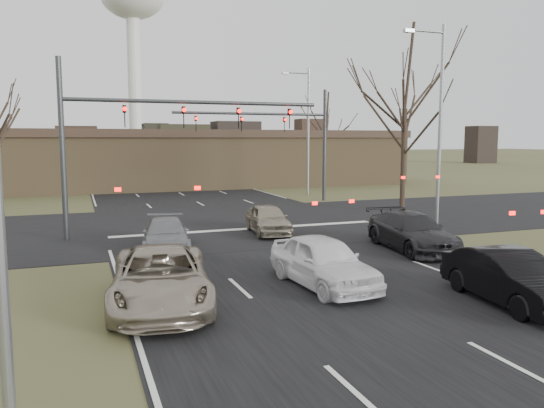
{
  "coord_description": "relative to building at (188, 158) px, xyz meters",
  "views": [
    {
      "loc": [
        -7.97,
        -11.91,
        4.49
      ],
      "look_at": [
        -0.96,
        7.06,
        2.0
      ],
      "focal_mm": 35.0,
      "sensor_mm": 36.0,
      "label": 1
    }
  ],
  "objects": [
    {
      "name": "mast_arm_far",
      "position": [
        4.18,
        -15.0,
        2.35
      ],
      "size": [
        11.12,
        0.24,
        8.0
      ],
      "color": "#383A3D",
      "rests_on": "ground"
    },
    {
      "name": "car_silver_ahead",
      "position": [
        -1.5,
        -26.48,
        -1.97
      ],
      "size": [
        2.13,
        4.27,
        1.4
      ],
      "primitive_type": "imported",
      "rotation": [
        0.0,
        0.0,
        -0.12
      ],
      "color": "gray",
      "rests_on": "ground"
    },
    {
      "name": "streetlight_right_near",
      "position": [
        6.82,
        -28.0,
        2.92
      ],
      "size": [
        2.34,
        0.25,
        10.0
      ],
      "color": "gray",
      "rests_on": "ground"
    },
    {
      "name": "tree_right_near",
      "position": [
        9.0,
        -22.0,
        6.23
      ],
      "size": [
        6.9,
        6.9,
        11.5
      ],
      "color": "black",
      "rests_on": "ground"
    },
    {
      "name": "streetlight_left",
      "position": [
        -10.82,
        -42.0,
        2.92
      ],
      "size": [
        2.34,
        0.25,
        10.0
      ],
      "color": "gray",
      "rests_on": "ground"
    },
    {
      "name": "building",
      "position": [
        0.0,
        0.0,
        0.0
      ],
      "size": [
        42.4,
        10.4,
        5.3
      ],
      "color": "brown",
      "rests_on": "ground"
    },
    {
      "name": "ground",
      "position": [
        -2.0,
        -38.0,
        -2.67
      ],
      "size": [
        360.0,
        360.0,
        0.0
      ],
      "primitive_type": "plane",
      "color": "#464B28",
      "rests_on": "ground"
    },
    {
      "name": "water_tower",
      "position": [
        4.0,
        82.0,
        32.8
      ],
      "size": [
        15.0,
        15.0,
        44.5
      ],
      "color": "silver",
      "rests_on": "ground"
    },
    {
      "name": "tree_right_far",
      "position": [
        13.0,
        -3.0,
        4.29
      ],
      "size": [
        5.4,
        5.4,
        9.0
      ],
      "color": "black",
      "rests_on": "ground"
    },
    {
      "name": "mast_arm_near",
      "position": [
        -7.23,
        -25.0,
        2.41
      ],
      "size": [
        12.12,
        0.24,
        8.0
      ],
      "color": "#383A3D",
      "rests_on": "ground"
    },
    {
      "name": "car_white_sedan",
      "position": [
        -3.02,
        -35.62,
        -1.88
      ],
      "size": [
        2.18,
        4.71,
        1.56
      ],
      "primitive_type": "imported",
      "rotation": [
        0.0,
        0.0,
        0.07
      ],
      "color": "white",
      "rests_on": "ground"
    },
    {
      "name": "road_cross",
      "position": [
        -2.0,
        -23.0,
        -2.65
      ],
      "size": [
        200.0,
        14.0,
        0.02
      ],
      "primitive_type": "cube",
      "color": "black",
      "rests_on": "ground"
    },
    {
      "name": "car_charcoal_sedan",
      "position": [
        2.71,
        -32.02,
        -1.91
      ],
      "size": [
        2.65,
        5.37,
        1.5
      ],
      "primitive_type": "imported",
      "rotation": [
        0.0,
        0.0,
        -0.11
      ],
      "color": "black",
      "rests_on": "ground"
    },
    {
      "name": "streetlight_right_far",
      "position": [
        7.32,
        -11.0,
        2.92
      ],
      "size": [
        2.34,
        0.25,
        10.0
      ],
      "color": "gray",
      "rests_on": "ground"
    },
    {
      "name": "car_black_hatch",
      "position": [
        1.0,
        -38.98,
        -1.93
      ],
      "size": [
        2.03,
        4.62,
        1.48
      ],
      "primitive_type": "imported",
      "rotation": [
        0.0,
        0.0,
        -0.11
      ],
      "color": "black",
      "rests_on": "ground"
    },
    {
      "name": "car_silver_suv",
      "position": [
        -7.97,
        -35.85,
        -1.89
      ],
      "size": [
        3.32,
        5.89,
        1.55
      ],
      "primitive_type": "imported",
      "rotation": [
        0.0,
        0.0,
        -0.14
      ],
      "color": "#A19582",
      "rests_on": "ground"
    },
    {
      "name": "car_grey_ahead",
      "position": [
        -6.7,
        -28.72,
        -2.02
      ],
      "size": [
        2.41,
        4.67,
        1.29
      ],
      "primitive_type": "imported",
      "rotation": [
        0.0,
        0.0,
        -0.14
      ],
      "color": "slate",
      "rests_on": "ground"
    },
    {
      "name": "road_main",
      "position": [
        -2.0,
        22.0,
        -2.66
      ],
      "size": [
        14.0,
        300.0,
        0.02
      ],
      "primitive_type": "cube",
      "color": "black",
      "rests_on": "ground"
    }
  ]
}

